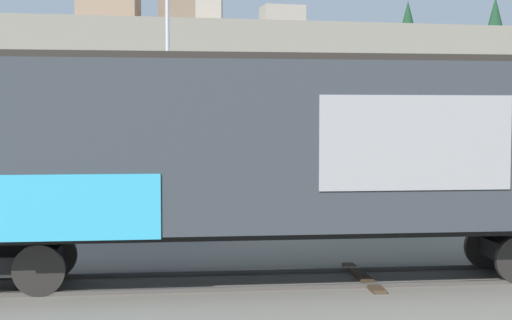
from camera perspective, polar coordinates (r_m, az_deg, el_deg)
The scene contains 7 objects.
ground_plane at distance 13.75m, azimuth 0.93°, elevation -9.79°, with size 260.00×260.00×0.00m, color slate.
track at distance 13.73m, azimuth -0.58°, elevation -9.65°, with size 59.96×5.65×0.08m.
freight_car at distance 13.47m, azimuth 2.13°, elevation 0.91°, with size 15.71×4.07×4.37m.
flagpole at distance 23.10m, azimuth -6.98°, elevation 9.77°, with size 0.56×1.57×8.87m.
hillside at distance 85.29m, azimuth -8.45°, elevation 5.57°, with size 112.05×31.77×17.68m.
parked_car_blue at distance 19.75m, azimuth -8.86°, elevation -3.25°, with size 4.43×1.93×1.72m.
parked_car_green at distance 20.90m, azimuth 9.61°, elevation -2.94°, with size 4.45×2.02×1.68m.
Camera 1 is at (-2.58, -13.15, 3.10)m, focal length 49.48 mm.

